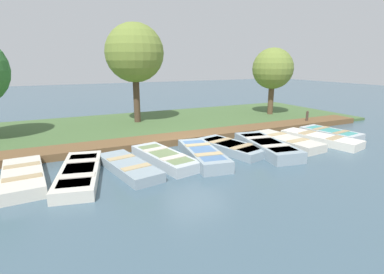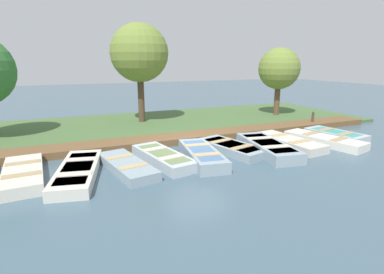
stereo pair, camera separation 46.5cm
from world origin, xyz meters
name	(u,v)px [view 1 (the left image)]	position (x,y,z in m)	size (l,w,h in m)	color
ground_plane	(196,149)	(0.00, 0.00, 0.00)	(80.00, 80.00, 0.00)	#425B6B
shore_bank	(155,124)	(-5.00, 0.00, 0.07)	(8.00, 24.00, 0.14)	#476638
dock_walkway	(182,138)	(-1.35, 0.00, 0.14)	(1.31, 21.15, 0.28)	brown
rowboat_1	(23,177)	(0.95, -6.13, 0.18)	(3.13, 1.26, 0.37)	beige
rowboat_2	(80,173)	(1.32, -4.60, 0.17)	(3.73, 1.83, 0.35)	beige
rowboat_3	(129,167)	(1.38, -3.12, 0.16)	(3.15, 1.53, 0.33)	#8C9EA8
rowboat_4	(164,158)	(1.09, -1.77, 0.18)	(3.27, 1.58, 0.37)	#B2BCC1
rowboat_5	(203,154)	(1.43, -0.42, 0.21)	(3.33, 1.53, 0.43)	#8C9EA8
rowboat_6	(231,147)	(0.91, 1.11, 0.16)	(3.21, 1.90, 0.33)	#8C9EA8
rowboat_7	(266,146)	(1.58, 2.35, 0.22)	(3.59, 1.74, 0.43)	#8C9EA8
rowboat_8	(286,141)	(1.19, 3.72, 0.18)	(3.27, 1.41, 0.36)	beige
rowboat_9	(320,139)	(1.54, 5.34, 0.18)	(3.50, 1.77, 0.36)	silver
rowboat_10	(331,133)	(1.03, 6.60, 0.17)	(2.77, 1.55, 0.35)	#B2BCC1
mooring_post_far	(307,118)	(-1.35, 7.55, 0.42)	(0.13, 0.13, 0.84)	#47382D
park_tree_left	(135,53)	(-5.80, -0.77, 3.89)	(3.14, 3.14, 5.49)	#4C3828
park_tree_center	(273,69)	(-4.60, 7.71, 3.00)	(2.55, 2.55, 4.31)	brown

